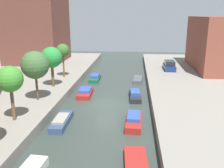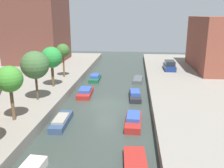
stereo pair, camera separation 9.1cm
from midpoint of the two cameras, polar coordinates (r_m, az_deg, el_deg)
ground_plane at (r=28.35m, az=-1.12°, el=-4.79°), size 84.00×84.00×0.00m
street_tree_2 at (r=22.49m, az=-22.56°, el=0.97°), size 2.26×2.26×4.85m
street_tree_3 at (r=27.21m, az=-17.37°, el=4.20°), size 2.96×2.96×5.33m
street_tree_4 at (r=32.05m, az=-13.78°, el=5.95°), size 2.66×2.66×5.11m
street_tree_5 at (r=36.75m, az=-11.25°, el=7.56°), size 1.96×1.96×4.93m
parked_car at (r=42.61m, az=13.25°, el=4.12°), size 1.75×4.42×1.57m
moored_boat_left_2 at (r=23.75m, az=-11.56°, el=-8.43°), size 1.34×4.37×0.79m
moored_boat_left_3 at (r=31.63m, az=-6.15°, el=-1.95°), size 1.82×4.27×0.90m
moored_boat_left_4 at (r=38.83m, az=-3.90°, el=1.43°), size 1.56×4.12×0.87m
moored_boat_right_1 at (r=17.48m, az=5.60°, el=-17.97°), size 1.78×3.79×0.54m
moored_boat_right_2 at (r=23.33m, az=5.09°, el=-8.46°), size 1.53×4.20×0.96m
moored_boat_right_3 at (r=30.33m, az=5.42°, el=-2.66°), size 1.56×4.00×0.96m
moored_boat_right_4 at (r=38.33m, az=6.12°, el=1.03°), size 1.52×3.93×0.51m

